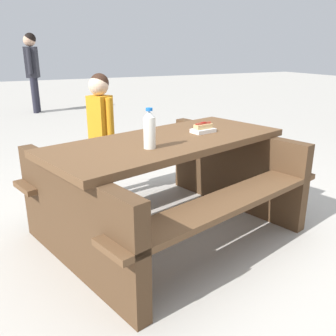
{
  "coord_description": "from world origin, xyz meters",
  "views": [
    {
      "loc": [
        -1.1,
        -2.31,
        1.38
      ],
      "look_at": [
        0.0,
        0.0,
        0.52
      ],
      "focal_mm": 38.73,
      "sensor_mm": 36.0,
      "label": 1
    }
  ],
  "objects_px": {
    "soda_bottle": "(149,130)",
    "hotdog_tray": "(203,128)",
    "child_in_coat": "(101,121)",
    "picnic_table": "(168,178)",
    "bystander_adult": "(32,63)"
  },
  "relations": [
    {
      "from": "picnic_table",
      "to": "child_in_coat",
      "type": "xyz_separation_m",
      "value": [
        -0.25,
        0.9,
        0.3
      ]
    },
    {
      "from": "child_in_coat",
      "to": "soda_bottle",
      "type": "bearing_deg",
      "value": -88.43
    },
    {
      "from": "soda_bottle",
      "to": "hotdog_tray",
      "type": "height_order",
      "value": "soda_bottle"
    },
    {
      "from": "hotdog_tray",
      "to": "soda_bottle",
      "type": "bearing_deg",
      "value": -155.72
    },
    {
      "from": "picnic_table",
      "to": "hotdog_tray",
      "type": "bearing_deg",
      "value": 10.67
    },
    {
      "from": "soda_bottle",
      "to": "hotdog_tray",
      "type": "distance_m",
      "value": 0.61
    },
    {
      "from": "hotdog_tray",
      "to": "bystander_adult",
      "type": "bearing_deg",
      "value": 95.49
    },
    {
      "from": "hotdog_tray",
      "to": "bystander_adult",
      "type": "height_order",
      "value": "bystander_adult"
    },
    {
      "from": "child_in_coat",
      "to": "bystander_adult",
      "type": "xyz_separation_m",
      "value": [
        -0.01,
        5.36,
        0.33
      ]
    },
    {
      "from": "picnic_table",
      "to": "hotdog_tray",
      "type": "distance_m",
      "value": 0.48
    },
    {
      "from": "soda_bottle",
      "to": "bystander_adult",
      "type": "xyz_separation_m",
      "value": [
        -0.04,
        6.44,
        0.2
      ]
    },
    {
      "from": "child_in_coat",
      "to": "bystander_adult",
      "type": "distance_m",
      "value": 5.37
    },
    {
      "from": "picnic_table",
      "to": "child_in_coat",
      "type": "height_order",
      "value": "child_in_coat"
    },
    {
      "from": "child_in_coat",
      "to": "picnic_table",
      "type": "bearing_deg",
      "value": -74.33
    },
    {
      "from": "soda_bottle",
      "to": "hotdog_tray",
      "type": "relative_size",
      "value": 1.34
    }
  ]
}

